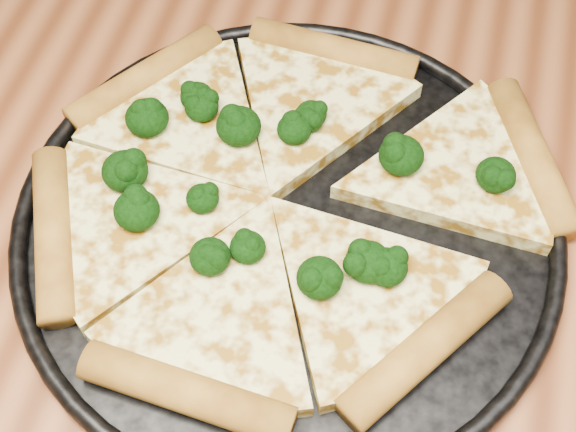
# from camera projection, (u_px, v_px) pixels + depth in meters

# --- Properties ---
(dining_table) EXTENTS (1.20, 0.90, 0.75)m
(dining_table) POSITION_uv_depth(u_px,v_px,m) (338.00, 333.00, 0.63)
(dining_table) COLOR brown
(dining_table) RESTS_ON ground
(pizza_pan) EXTENTS (0.39, 0.39, 0.02)m
(pizza_pan) POSITION_uv_depth(u_px,v_px,m) (288.00, 222.00, 0.57)
(pizza_pan) COLOR black
(pizza_pan) RESTS_ON dining_table
(pizza) EXTENTS (0.39, 0.34, 0.03)m
(pizza) POSITION_uv_depth(u_px,v_px,m) (280.00, 197.00, 0.57)
(pizza) COLOR #FFF99C
(pizza) RESTS_ON pizza_pan
(broccoli_florets) EXTENTS (0.28, 0.16, 0.02)m
(broccoli_florets) POSITION_uv_depth(u_px,v_px,m) (265.00, 178.00, 0.56)
(broccoli_florets) COLOR black
(broccoli_florets) RESTS_ON pizza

